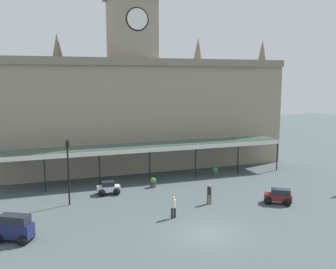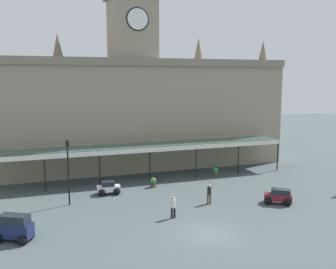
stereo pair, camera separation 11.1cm
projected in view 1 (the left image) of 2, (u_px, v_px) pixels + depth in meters
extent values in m
plane|color=#445052|center=(209.00, 233.00, 26.23)|extent=(140.00, 140.00, 0.00)
cube|color=gray|center=(133.00, 115.00, 44.37)|extent=(36.00, 5.86, 12.56)
cube|color=gray|center=(139.00, 62.00, 40.64)|extent=(36.00, 0.30, 0.80)
cube|color=gray|center=(132.00, 29.00, 42.97)|extent=(4.80, 4.80, 6.52)
cylinder|color=white|center=(137.00, 19.00, 40.56)|extent=(2.20, 0.12, 2.20)
cylinder|color=black|center=(137.00, 19.00, 40.60)|extent=(2.46, 0.06, 2.46)
cone|color=#6E6554|center=(57.00, 45.00, 40.58)|extent=(1.10, 1.10, 2.60)
cone|color=#6E6554|center=(198.00, 49.00, 45.93)|extent=(1.10, 1.10, 2.60)
cone|color=#6E6554|center=(262.00, 51.00, 48.87)|extent=(1.10, 1.10, 2.60)
cube|color=#38564C|center=(145.00, 145.00, 39.99)|extent=(30.32, 3.20, 0.16)
cube|color=silver|center=(150.00, 150.00, 38.53)|extent=(30.32, 0.12, 0.44)
cylinder|color=black|center=(45.00, 174.00, 35.57)|extent=(0.14, 0.14, 3.44)
cylinder|color=black|center=(100.00, 169.00, 37.24)|extent=(0.14, 0.14, 3.44)
cylinder|color=black|center=(150.00, 165.00, 38.90)|extent=(0.14, 0.14, 3.44)
cylinder|color=black|center=(196.00, 162.00, 40.57)|extent=(0.14, 0.14, 3.44)
cylinder|color=black|center=(238.00, 158.00, 42.24)|extent=(0.14, 0.14, 3.44)
cylinder|color=black|center=(277.00, 155.00, 43.91)|extent=(0.14, 0.14, 3.44)
cube|color=silver|center=(109.00, 189.00, 34.98)|extent=(2.09, 0.98, 0.50)
cube|color=#1E232B|center=(108.00, 184.00, 34.90)|extent=(1.14, 0.85, 0.42)
sphere|color=black|center=(115.00, 189.00, 35.62)|extent=(0.64, 0.64, 0.64)
sphere|color=black|center=(117.00, 191.00, 34.78)|extent=(0.64, 0.64, 0.64)
sphere|color=black|center=(101.00, 190.00, 35.23)|extent=(0.64, 0.64, 0.64)
sphere|color=black|center=(102.00, 193.00, 34.40)|extent=(0.64, 0.64, 0.64)
cube|color=maroon|center=(278.00, 197.00, 32.40)|extent=(2.36, 2.02, 0.55)
cube|color=#1E232B|center=(281.00, 192.00, 32.28)|extent=(1.75, 1.56, 0.45)
sphere|color=black|center=(268.00, 201.00, 32.20)|extent=(0.64, 0.64, 0.64)
sphere|color=black|center=(268.00, 197.00, 33.06)|extent=(0.64, 0.64, 0.64)
sphere|color=black|center=(288.00, 202.00, 31.81)|extent=(0.64, 0.64, 0.64)
sphere|color=black|center=(287.00, 199.00, 32.67)|extent=(0.64, 0.64, 0.64)
cube|color=#19214C|center=(14.00, 230.00, 24.90)|extent=(2.55, 2.03, 0.95)
cube|color=#1E232B|center=(14.00, 219.00, 24.78)|extent=(2.09, 1.73, 0.55)
sphere|color=black|center=(7.00, 233.00, 25.58)|extent=(0.64, 0.64, 0.64)
sphere|color=black|center=(23.00, 240.00, 24.34)|extent=(0.64, 0.64, 0.64)
sphere|color=black|center=(31.00, 235.00, 25.26)|extent=(0.64, 0.64, 0.64)
cylinder|color=black|center=(175.00, 213.00, 29.11)|extent=(0.17, 0.17, 0.82)
cylinder|color=black|center=(172.00, 213.00, 29.02)|extent=(0.17, 0.17, 0.82)
cylinder|color=silver|center=(173.00, 204.00, 28.96)|extent=(0.34, 0.34, 0.62)
sphere|color=tan|center=(173.00, 198.00, 28.89)|extent=(0.23, 0.23, 0.23)
cylinder|color=brown|center=(208.00, 199.00, 32.38)|extent=(0.17, 0.17, 0.82)
cylinder|color=brown|center=(210.00, 199.00, 32.31)|extent=(0.17, 0.17, 0.82)
cylinder|color=black|center=(209.00, 191.00, 32.24)|extent=(0.34, 0.34, 0.62)
sphere|color=tan|center=(209.00, 186.00, 32.17)|extent=(0.23, 0.23, 0.23)
cylinder|color=black|center=(68.00, 176.00, 31.74)|extent=(0.13, 0.13, 4.95)
cube|color=black|center=(67.00, 144.00, 31.34)|extent=(0.30, 0.30, 0.44)
sphere|color=black|center=(67.00, 140.00, 31.30)|extent=(0.14, 0.14, 0.14)
cylinder|color=#47423D|center=(153.00, 185.00, 37.25)|extent=(0.56, 0.56, 0.42)
sphere|color=#397B2E|center=(153.00, 181.00, 37.18)|extent=(0.60, 0.60, 0.60)
cylinder|color=#47423D|center=(215.00, 174.00, 41.46)|extent=(0.56, 0.56, 0.42)
sphere|color=#298239|center=(215.00, 170.00, 41.39)|extent=(0.60, 0.60, 0.60)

